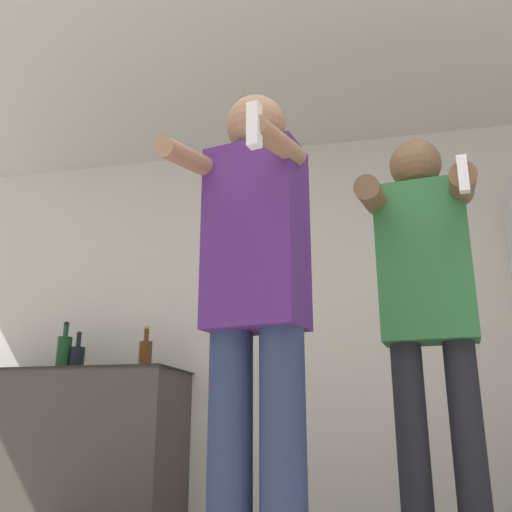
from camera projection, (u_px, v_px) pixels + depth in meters
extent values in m
cube|color=silver|center=(347.00, 317.00, 3.79)|extent=(7.00, 0.06, 2.55)
cube|color=silver|center=(317.00, 9.00, 2.85)|extent=(7.00, 3.28, 0.05)
cube|color=#47423D|center=(57.00, 446.00, 3.62)|extent=(1.58, 0.61, 0.91)
cube|color=#272421|center=(64.00, 372.00, 3.76)|extent=(1.61, 0.64, 0.01)
cylinder|color=black|center=(77.00, 359.00, 3.75)|extent=(0.09, 0.09, 0.15)
cylinder|color=black|center=(79.00, 341.00, 3.78)|extent=(0.03, 0.03, 0.09)
sphere|color=black|center=(79.00, 334.00, 3.79)|extent=(0.03, 0.03, 0.03)
cylinder|color=#194723|center=(64.00, 354.00, 3.78)|extent=(0.10, 0.10, 0.22)
cylinder|color=#194723|center=(66.00, 331.00, 3.82)|extent=(0.03, 0.03, 0.09)
sphere|color=black|center=(67.00, 324.00, 3.84)|extent=(0.04, 0.04, 0.04)
cylinder|color=#563314|center=(145.00, 355.00, 3.65)|extent=(0.08, 0.08, 0.18)
cylinder|color=#563314|center=(146.00, 335.00, 3.69)|extent=(0.03, 0.03, 0.09)
sphere|color=#B29933|center=(147.00, 328.00, 3.70)|extent=(0.03, 0.03, 0.03)
cylinder|color=navy|center=(230.00, 470.00, 1.79)|extent=(0.15, 0.15, 0.87)
cylinder|color=navy|center=(283.00, 472.00, 1.72)|extent=(0.15, 0.15, 0.87)
cube|color=#4C236B|center=(256.00, 237.00, 1.98)|extent=(0.37, 0.26, 0.65)
sphere|color=#9E7051|center=(256.00, 125.00, 2.10)|extent=(0.22, 0.22, 0.22)
cylinder|color=#9E7051|center=(193.00, 161.00, 1.95)|extent=(0.15, 0.38, 0.13)
cylinder|color=#9E7051|center=(277.00, 142.00, 1.83)|extent=(0.15, 0.38, 0.13)
cube|color=white|center=(254.00, 125.00, 1.67)|extent=(0.04, 0.04, 0.14)
cylinder|color=black|center=(414.00, 461.00, 2.16)|extent=(0.12, 0.12, 0.89)
cylinder|color=black|center=(470.00, 462.00, 2.10)|extent=(0.12, 0.12, 0.89)
cube|color=#2D6B38|center=(424.00, 262.00, 2.35)|extent=(0.39, 0.24, 0.66)
sphere|color=brown|center=(415.00, 165.00, 2.48)|extent=(0.22, 0.22, 0.22)
cylinder|color=brown|center=(372.00, 196.00, 2.33)|extent=(0.14, 0.36, 0.16)
cylinder|color=brown|center=(462.00, 185.00, 2.22)|extent=(0.14, 0.36, 0.16)
cube|color=white|center=(463.00, 174.00, 2.06)|extent=(0.04, 0.04, 0.14)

